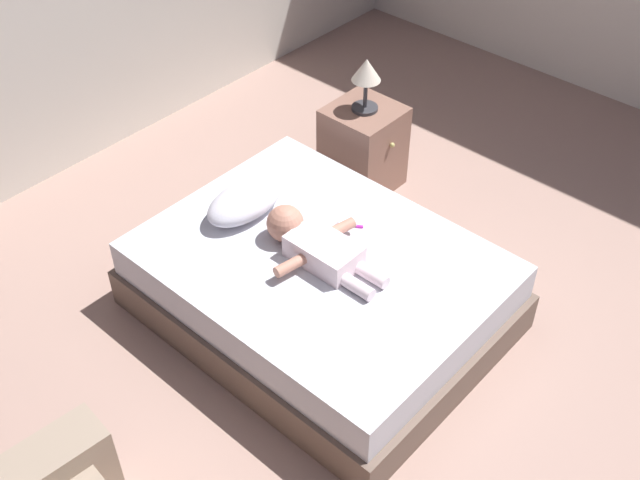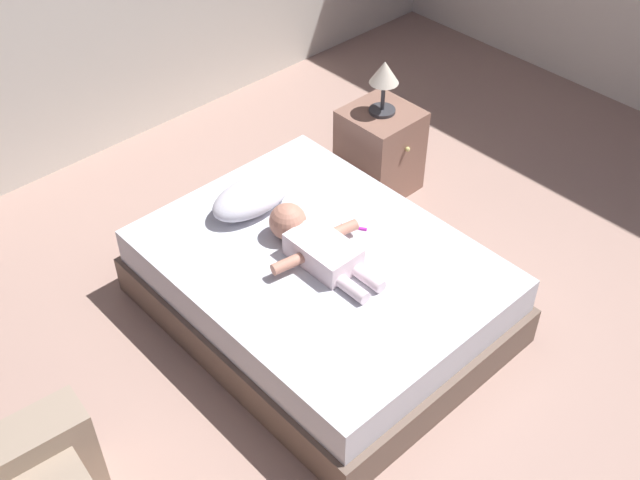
# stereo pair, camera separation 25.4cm
# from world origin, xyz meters

# --- Properties ---
(ground_plane) EXTENTS (8.00, 8.00, 0.00)m
(ground_plane) POSITION_xyz_m (0.00, 0.00, 0.00)
(ground_plane) COLOR gray
(bed) EXTENTS (1.34, 1.75, 0.42)m
(bed) POSITION_xyz_m (-0.08, 0.86, 0.21)
(bed) COLOR brown
(bed) RESTS_ON ground_plane
(pillow) EXTENTS (0.47, 0.26, 0.15)m
(pillow) POSITION_xyz_m (-0.09, 1.37, 0.50)
(pillow) COLOR silver
(pillow) RESTS_ON bed
(baby) EXTENTS (0.53, 0.69, 0.19)m
(baby) POSITION_xyz_m (-0.10, 0.90, 0.49)
(baby) COLOR silver
(baby) RESTS_ON bed
(toothbrush) EXTENTS (0.08, 0.12, 0.02)m
(toothbrush) POSITION_xyz_m (0.18, 0.90, 0.43)
(toothbrush) COLOR #BC29B0
(toothbrush) RESTS_ON bed
(nightstand) EXTENTS (0.40, 0.43, 0.55)m
(nightstand) POSITION_xyz_m (0.93, 1.42, 0.27)
(nightstand) COLOR #845D4E
(nightstand) RESTS_ON ground_plane
(lamp) EXTENTS (0.17, 0.17, 0.33)m
(lamp) POSITION_xyz_m (0.93, 1.42, 0.78)
(lamp) COLOR #333338
(lamp) RESTS_ON nightstand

